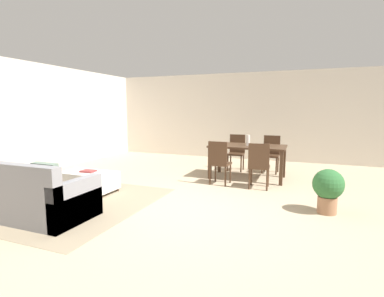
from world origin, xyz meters
TOP-DOWN VIEW (x-y plane):
  - ground_plane at (0.00, 0.00)m, footprint 10.80×10.80m
  - wall_back at (0.00, 5.00)m, footprint 9.00×0.12m
  - wall_left at (-4.50, 0.50)m, footprint 0.12×11.00m
  - area_rug at (-2.12, -0.52)m, footprint 3.00×2.80m
  - couch at (-2.14, -1.23)m, footprint 2.13×0.90m
  - ottoman_table at (-2.09, 0.13)m, footprint 1.07×0.58m
  - dining_table at (0.52, 2.37)m, footprint 1.67×0.90m
  - dining_chair_near_left at (0.08, 1.56)m, footprint 0.42×0.42m
  - dining_chair_near_right at (0.90, 1.52)m, footprint 0.42×0.42m
  - dining_chair_far_left at (0.08, 3.19)m, footprint 0.41×0.41m
  - dining_chair_far_right at (0.94, 3.22)m, footprint 0.41×0.41m
  - vase_centerpiece at (0.53, 2.33)m, footprint 0.08×0.08m
  - book_on_ottoman at (-2.09, 0.13)m, footprint 0.27×0.22m
  - potted_plant at (2.09, 0.53)m, footprint 0.46×0.46m

SIDE VIEW (x-z plane):
  - ground_plane at x=0.00m, z-range 0.00..0.00m
  - area_rug at x=-2.12m, z-range 0.00..0.01m
  - ottoman_table at x=-2.09m, z-range 0.03..0.42m
  - couch at x=-2.14m, z-range -0.14..0.72m
  - potted_plant at x=2.09m, z-range 0.06..0.74m
  - book_on_ottoman at x=-2.09m, z-range 0.39..0.42m
  - dining_chair_near_left at x=0.08m, z-range 0.06..0.98m
  - dining_chair_near_right at x=0.90m, z-range 0.06..0.98m
  - dining_chair_far_left at x=0.08m, z-range 0.06..0.98m
  - dining_chair_far_right at x=0.94m, z-range 0.06..0.98m
  - dining_table at x=0.52m, z-range 0.29..1.05m
  - vase_centerpiece at x=0.53m, z-range 0.76..1.00m
  - wall_back at x=0.00m, z-range 0.00..2.70m
  - wall_left at x=-4.50m, z-range 0.00..2.70m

